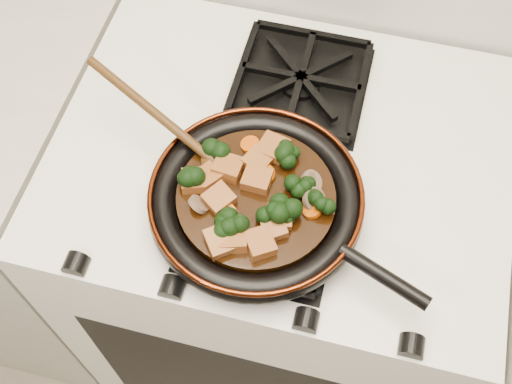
# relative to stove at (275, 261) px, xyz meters

# --- Properties ---
(stove) EXTENTS (0.76, 0.60, 0.90)m
(stove) POSITION_rel_stove_xyz_m (0.00, 0.00, 0.00)
(stove) COLOR white
(stove) RESTS_ON ground
(burner_grate_front) EXTENTS (0.23, 0.23, 0.03)m
(burner_grate_front) POSITION_rel_stove_xyz_m (0.00, -0.14, 0.46)
(burner_grate_front) COLOR black
(burner_grate_front) RESTS_ON stove
(burner_grate_back) EXTENTS (0.23, 0.23, 0.03)m
(burner_grate_back) POSITION_rel_stove_xyz_m (0.00, 0.14, 0.46)
(burner_grate_back) COLOR black
(burner_grate_back) RESTS_ON stove
(skillet) EXTENTS (0.44, 0.33, 0.05)m
(skillet) POSITION_rel_stove_xyz_m (-0.01, -0.13, 0.49)
(skillet) COLOR black
(skillet) RESTS_ON burner_grate_front
(braising_sauce) EXTENTS (0.24, 0.24, 0.02)m
(braising_sauce) POSITION_rel_stove_xyz_m (-0.01, -0.13, 0.50)
(braising_sauce) COLOR black
(braising_sauce) RESTS_ON skillet
(tofu_cube_0) EXTENTS (0.05, 0.05, 0.03)m
(tofu_cube_0) POSITION_rel_stove_xyz_m (-0.02, -0.21, 0.52)
(tofu_cube_0) COLOR brown
(tofu_cube_0) RESTS_ON braising_sauce
(tofu_cube_1) EXTENTS (0.05, 0.06, 0.02)m
(tofu_cube_1) POSITION_rel_stove_xyz_m (-0.06, -0.15, 0.52)
(tofu_cube_1) COLOR brown
(tofu_cube_1) RESTS_ON braising_sauce
(tofu_cube_2) EXTENTS (0.05, 0.05, 0.03)m
(tofu_cube_2) POSITION_rel_stove_xyz_m (-0.02, -0.07, 0.52)
(tofu_cube_2) COLOR brown
(tofu_cube_2) RESTS_ON braising_sauce
(tofu_cube_3) EXTENTS (0.05, 0.05, 0.03)m
(tofu_cube_3) POSITION_rel_stove_xyz_m (-0.01, -0.05, 0.52)
(tofu_cube_3) COLOR brown
(tofu_cube_3) RESTS_ON braising_sauce
(tofu_cube_4) EXTENTS (0.06, 0.06, 0.03)m
(tofu_cube_4) POSITION_rel_stove_xyz_m (-0.04, -0.22, 0.52)
(tofu_cube_4) COLOR brown
(tofu_cube_4) RESTS_ON braising_sauce
(tofu_cube_5) EXTENTS (0.05, 0.05, 0.02)m
(tofu_cube_5) POSITION_rel_stove_xyz_m (-0.09, -0.12, 0.52)
(tofu_cube_5) COLOR brown
(tofu_cube_5) RESTS_ON braising_sauce
(tofu_cube_6) EXTENTS (0.05, 0.04, 0.03)m
(tofu_cube_6) POSITION_rel_stove_xyz_m (-0.06, -0.10, 0.52)
(tofu_cube_6) COLOR brown
(tofu_cube_6) RESTS_ON braising_sauce
(tofu_cube_7) EXTENTS (0.04, 0.04, 0.02)m
(tofu_cube_7) POSITION_rel_stove_xyz_m (0.03, -0.16, 0.52)
(tofu_cube_7) COLOR brown
(tofu_cube_7) RESTS_ON braising_sauce
(tofu_cube_8) EXTENTS (0.05, 0.05, 0.02)m
(tofu_cube_8) POSITION_rel_stove_xyz_m (0.03, -0.18, 0.52)
(tofu_cube_8) COLOR brown
(tofu_cube_8) RESTS_ON braising_sauce
(tofu_cube_9) EXTENTS (0.06, 0.06, 0.03)m
(tofu_cube_9) POSITION_rel_stove_xyz_m (0.01, -0.21, 0.52)
(tofu_cube_9) COLOR brown
(tofu_cube_9) RESTS_ON braising_sauce
(tofu_cube_10) EXTENTS (0.04, 0.04, 0.02)m
(tofu_cube_10) POSITION_rel_stove_xyz_m (-0.02, -0.11, 0.52)
(tofu_cube_10) COLOR brown
(tofu_cube_10) RESTS_ON braising_sauce
(tofu_cube_11) EXTENTS (0.05, 0.05, 0.02)m
(tofu_cube_11) POSITION_rel_stove_xyz_m (-0.11, -0.13, 0.52)
(tofu_cube_11) COLOR brown
(tofu_cube_11) RESTS_ON braising_sauce
(broccoli_floret_0) EXTENTS (0.06, 0.06, 0.06)m
(broccoli_floret_0) POSITION_rel_stove_xyz_m (0.05, -0.10, 0.52)
(broccoli_floret_0) COLOR black
(broccoli_floret_0) RESTS_ON braising_sauce
(broccoli_floret_1) EXTENTS (0.09, 0.09, 0.06)m
(broccoli_floret_1) POSITION_rel_stove_xyz_m (-0.09, -0.07, 0.52)
(broccoli_floret_1) COLOR black
(broccoli_floret_1) RESTS_ON braising_sauce
(broccoli_floret_2) EXTENTS (0.09, 0.08, 0.07)m
(broccoli_floret_2) POSITION_rel_stove_xyz_m (-0.11, -0.12, 0.52)
(broccoli_floret_2) COLOR black
(broccoli_floret_2) RESTS_ON braising_sauce
(broccoli_floret_3) EXTENTS (0.07, 0.07, 0.06)m
(broccoli_floret_3) POSITION_rel_stove_xyz_m (0.01, -0.06, 0.52)
(broccoli_floret_3) COLOR black
(broccoli_floret_3) RESTS_ON braising_sauce
(broccoli_floret_4) EXTENTS (0.06, 0.06, 0.06)m
(broccoli_floret_4) POSITION_rel_stove_xyz_m (0.08, -0.12, 0.52)
(broccoli_floret_4) COLOR black
(broccoli_floret_4) RESTS_ON braising_sauce
(broccoli_floret_5) EXTENTS (0.08, 0.07, 0.07)m
(broccoli_floret_5) POSITION_rel_stove_xyz_m (-0.03, -0.20, 0.52)
(broccoli_floret_5) COLOR black
(broccoli_floret_5) RESTS_ON braising_sauce
(broccoli_floret_6) EXTENTS (0.08, 0.08, 0.06)m
(broccoli_floret_6) POSITION_rel_stove_xyz_m (-0.03, -0.19, 0.52)
(broccoli_floret_6) COLOR black
(broccoli_floret_6) RESTS_ON braising_sauce
(broccoli_floret_7) EXTENTS (0.08, 0.08, 0.06)m
(broccoli_floret_7) POSITION_rel_stove_xyz_m (0.02, -0.15, 0.52)
(broccoli_floret_7) COLOR black
(broccoli_floret_7) RESTS_ON braising_sauce
(broccoli_floret_8) EXTENTS (0.09, 0.09, 0.07)m
(broccoli_floret_8) POSITION_rel_stove_xyz_m (0.04, -0.15, 0.52)
(broccoli_floret_8) COLOR black
(broccoli_floret_8) RESTS_ON braising_sauce
(carrot_coin_0) EXTENTS (0.03, 0.03, 0.01)m
(carrot_coin_0) POSITION_rel_stove_xyz_m (0.02, -0.15, 0.51)
(carrot_coin_0) COLOR #B84805
(carrot_coin_0) RESTS_ON braising_sauce
(carrot_coin_1) EXTENTS (0.03, 0.03, 0.02)m
(carrot_coin_1) POSITION_rel_stove_xyz_m (0.02, -0.15, 0.51)
(carrot_coin_1) COLOR #B84805
(carrot_coin_1) RESTS_ON braising_sauce
(carrot_coin_2) EXTENTS (0.03, 0.03, 0.01)m
(carrot_coin_2) POSITION_rel_stove_xyz_m (-0.04, -0.17, 0.51)
(carrot_coin_2) COLOR #B84805
(carrot_coin_2) RESTS_ON braising_sauce
(carrot_coin_3) EXTENTS (0.03, 0.03, 0.01)m
(carrot_coin_3) POSITION_rel_stove_xyz_m (-0.04, -0.05, 0.51)
(carrot_coin_3) COLOR #B84805
(carrot_coin_3) RESTS_ON braising_sauce
(carrot_coin_4) EXTENTS (0.03, 0.03, 0.02)m
(carrot_coin_4) POSITION_rel_stove_xyz_m (0.07, -0.13, 0.51)
(carrot_coin_4) COLOR #B84805
(carrot_coin_4) RESTS_ON braising_sauce
(carrot_coin_5) EXTENTS (0.03, 0.03, 0.02)m
(carrot_coin_5) POSITION_rel_stove_xyz_m (-0.01, -0.09, 0.51)
(carrot_coin_5) COLOR #B84805
(carrot_coin_5) RESTS_ON braising_sauce
(mushroom_slice_0) EXTENTS (0.04, 0.05, 0.03)m
(mushroom_slice_0) POSITION_rel_stove_xyz_m (0.07, -0.12, 0.52)
(mushroom_slice_0) COLOR brown
(mushroom_slice_0) RESTS_ON braising_sauce
(mushroom_slice_1) EXTENTS (0.03, 0.04, 0.03)m
(mushroom_slice_1) POSITION_rel_stove_xyz_m (0.07, -0.09, 0.52)
(mushroom_slice_1) COLOR brown
(mushroom_slice_1) RESTS_ON braising_sauce
(mushroom_slice_2) EXTENTS (0.04, 0.04, 0.03)m
(mushroom_slice_2) POSITION_rel_stove_xyz_m (-0.09, -0.17, 0.52)
(mushroom_slice_2) COLOR brown
(mushroom_slice_2) RESTS_ON braising_sauce
(mushroom_slice_3) EXTENTS (0.05, 0.04, 0.03)m
(mushroom_slice_3) POSITION_rel_stove_xyz_m (-0.03, -0.21, 0.52)
(mushroom_slice_3) COLOR brown
(mushroom_slice_3) RESTS_ON braising_sauce
(mushroom_slice_4) EXTENTS (0.04, 0.04, 0.03)m
(mushroom_slice_4) POSITION_rel_stove_xyz_m (0.06, -0.09, 0.52)
(mushroom_slice_4) COLOR brown
(mushroom_slice_4) RESTS_ON braising_sauce
(wooden_spoon) EXTENTS (0.16, 0.09, 0.26)m
(wooden_spoon) POSITION_rel_stove_xyz_m (-0.15, -0.06, 0.53)
(wooden_spoon) COLOR #43280E
(wooden_spoon) RESTS_ON braising_sauce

